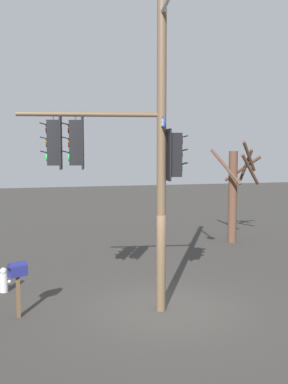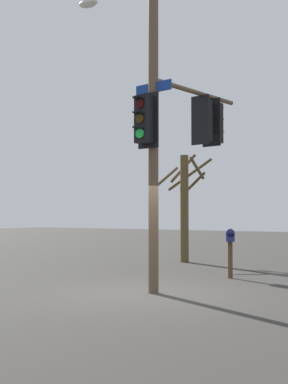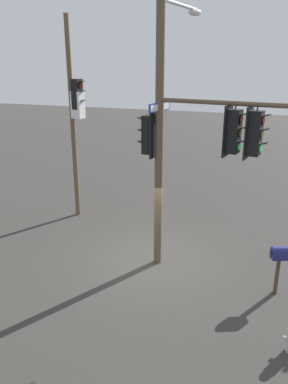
# 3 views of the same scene
# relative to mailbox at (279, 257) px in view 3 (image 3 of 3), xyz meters

# --- Properties ---
(ground_plane) EXTENTS (80.00, 80.00, 0.00)m
(ground_plane) POSITION_rel_mailbox_xyz_m (-3.72, 0.46, -1.11)
(ground_plane) COLOR #363430
(main_signal_pole_assembly) EXTENTS (4.18, 3.20, 8.02)m
(main_signal_pole_assembly) POSITION_rel_mailbox_xyz_m (-2.81, 0.47, 3.27)
(main_signal_pole_assembly) COLOR brown
(main_signal_pole_assembly) RESTS_ON ground
(secondary_pole_assembly) EXTENTS (0.73, 0.41, 7.66)m
(secondary_pole_assembly) POSITION_rel_mailbox_xyz_m (-7.79, 3.03, 3.15)
(secondary_pole_assembly) COLOR brown
(secondary_pole_assembly) RESTS_ON ground
(mailbox) EXTENTS (0.50, 0.40, 1.41)m
(mailbox) POSITION_rel_mailbox_xyz_m (0.00, 0.00, 0.00)
(mailbox) COLOR #4C3823
(mailbox) RESTS_ON ground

